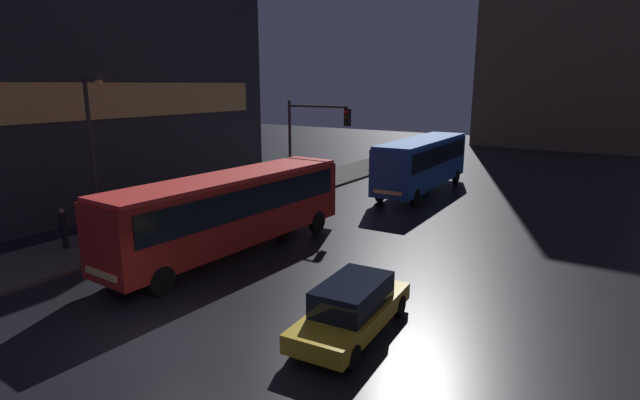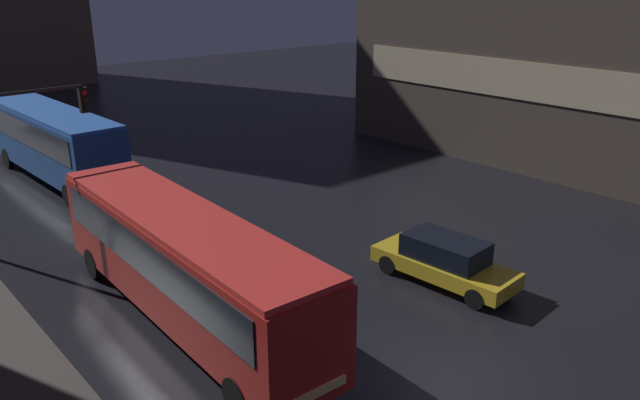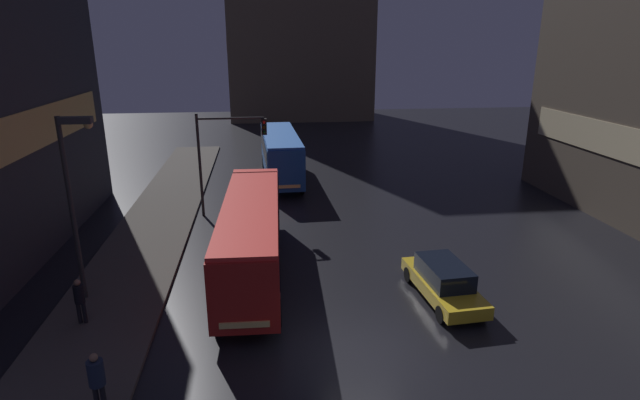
% 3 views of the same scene
% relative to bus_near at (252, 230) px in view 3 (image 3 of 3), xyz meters
% --- Properties ---
extents(ground_plane, '(120.00, 120.00, 0.00)m').
position_rel_bus_near_xyz_m(ground_plane, '(3.63, -6.47, -2.01)').
color(ground_plane, black).
extents(sidewalk_left, '(4.00, 48.00, 0.15)m').
position_rel_bus_near_xyz_m(sidewalk_left, '(-5.37, 3.53, -1.93)').
color(sidewalk_left, '#47423D').
rests_on(sidewalk_left, ground).
extents(building_far_backdrop, '(18.07, 12.00, 28.93)m').
position_rel_bus_near_xyz_m(building_far_backdrop, '(5.96, 48.18, 12.46)').
color(building_far_backdrop, brown).
rests_on(building_far_backdrop, ground).
extents(bus_near, '(2.77, 11.70, 3.26)m').
position_rel_bus_near_xyz_m(bus_near, '(0.00, 0.00, 0.00)').
color(bus_near, '#AD1E19').
rests_on(bus_near, ground).
extents(bus_far, '(2.72, 10.76, 3.40)m').
position_rel_bus_near_xyz_m(bus_far, '(1.92, 15.45, 0.08)').
color(bus_far, '#194793').
rests_on(bus_far, ground).
extents(car_taxi, '(2.05, 4.79, 1.52)m').
position_rel_bus_near_xyz_m(car_taxi, '(7.39, -3.24, -1.24)').
color(car_taxi, gold).
rests_on(car_taxi, ground).
extents(pedestrian_near, '(0.42, 0.42, 1.68)m').
position_rel_bus_near_xyz_m(pedestrian_near, '(-5.96, -3.65, -0.88)').
color(pedestrian_near, black).
rests_on(pedestrian_near, sidewalk_left).
extents(pedestrian_mid, '(0.55, 0.55, 1.80)m').
position_rel_bus_near_xyz_m(pedestrian_mid, '(-3.99, -8.38, -0.76)').
color(pedestrian_mid, black).
rests_on(pedestrian_mid, sidewalk_left).
extents(traffic_light_main, '(3.90, 0.35, 5.91)m').
position_rel_bus_near_xyz_m(traffic_light_main, '(-1.54, 7.91, 2.06)').
color(traffic_light_main, '#2D2D2D').
rests_on(traffic_light_main, ground).
extents(street_lamp_sidewalk, '(1.25, 0.36, 7.03)m').
position_rel_bus_near_xyz_m(street_lamp_sidewalk, '(-6.23, -1.72, 2.85)').
color(street_lamp_sidewalk, '#2D2D2D').
rests_on(street_lamp_sidewalk, sidewalk_left).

